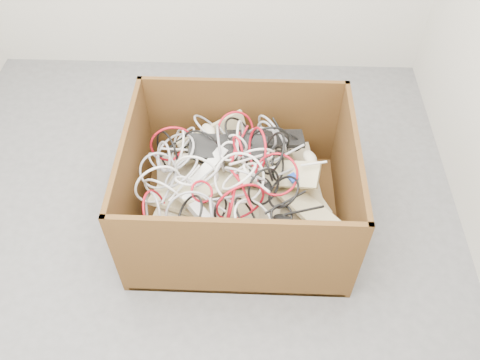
{
  "coord_description": "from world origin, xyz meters",
  "views": [
    {
      "loc": [
        0.34,
        -1.52,
        2.21
      ],
      "look_at": [
        0.29,
        0.12,
        0.3
      ],
      "focal_mm": 37.06,
      "sensor_mm": 36.0,
      "label": 1
    }
  ],
  "objects_px": {
    "power_strip_right": "(203,216)",
    "power_strip_left": "(206,171)",
    "vga_plug": "(293,178)",
    "cardboard_box": "(237,200)"
  },
  "relations": [
    {
      "from": "cardboard_box",
      "to": "power_strip_left",
      "type": "distance_m",
      "value": 0.25
    },
    {
      "from": "vga_plug",
      "to": "power_strip_right",
      "type": "bearing_deg",
      "value": -95.45
    },
    {
      "from": "power_strip_left",
      "to": "vga_plug",
      "type": "height_order",
      "value": "power_strip_left"
    },
    {
      "from": "power_strip_left",
      "to": "power_strip_right",
      "type": "bearing_deg",
      "value": -142.34
    },
    {
      "from": "cardboard_box",
      "to": "vga_plug",
      "type": "xyz_separation_m",
      "value": [
        0.28,
        0.01,
        0.19
      ]
    },
    {
      "from": "vga_plug",
      "to": "cardboard_box",
      "type": "bearing_deg",
      "value": -123.88
    },
    {
      "from": "power_strip_right",
      "to": "power_strip_left",
      "type": "bearing_deg",
      "value": 138.07
    },
    {
      "from": "cardboard_box",
      "to": "power_strip_right",
      "type": "relative_size",
      "value": 4.16
    },
    {
      "from": "power_strip_left",
      "to": "power_strip_right",
      "type": "relative_size",
      "value": 1.13
    },
    {
      "from": "cardboard_box",
      "to": "power_strip_right",
      "type": "xyz_separation_m",
      "value": [
        -0.15,
        -0.24,
        0.18
      ]
    }
  ]
}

